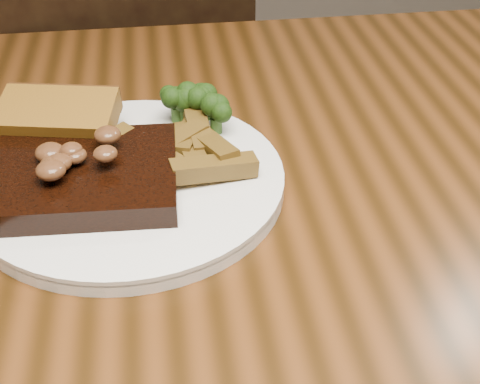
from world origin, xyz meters
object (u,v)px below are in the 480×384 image
Objects in this scene: dining_table at (256,294)px; steak at (77,178)px; plate at (130,183)px; garlic_bread at (61,133)px; potato_wedges at (182,153)px; chair_far at (109,111)px.

steak reaches higher than dining_table.
plate is (-0.11, 0.06, 0.10)m from dining_table.
garlic_bread is (-0.17, 0.13, 0.12)m from dining_table.
steak is at bearing -162.36° from potato_wedges.
steak is at bearing 76.95° from chair_far.
chair_far reaches higher than plate.
potato_wedges is (-0.06, 0.08, 0.12)m from dining_table.
dining_table is 1.68× the size of chair_far.
potato_wedges is at bearing 127.77° from dining_table.
chair_far is at bearing 101.06° from potato_wedges.
dining_table is 9.12× the size of steak.
chair_far reaches higher than dining_table.
chair_far reaches higher than potato_wedges.
plate is at bearing 81.46° from chair_far.
potato_wedges is at bearing -12.21° from garlic_bread.
chair_far is at bearing 100.98° from garlic_bread.
dining_table is 0.25m from garlic_bread.
plate is at bearing 19.46° from steak.
plate is 0.05m from steak.
plate is at bearing -34.69° from garlic_bread.
chair_far is at bearing 104.90° from dining_table.
chair_far is 0.63m from steak.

